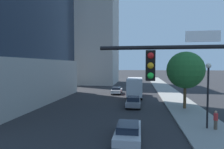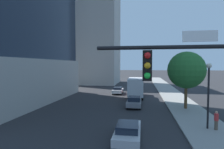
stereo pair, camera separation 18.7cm
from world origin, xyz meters
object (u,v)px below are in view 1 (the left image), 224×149
street_lamp (208,86)px  street_tree (185,70)px  box_truck (135,87)px  pedestrian_red_shirt (216,120)px  construction_building (91,28)px  car_gray (133,102)px  car_silver (128,131)px  traffic_light_pole (210,93)px  car_white (117,90)px

street_lamp → street_tree: street_tree is taller
box_truck → pedestrian_red_shirt: bearing=-64.6°
construction_building → box_truck: size_ratio=5.43×
car_gray → car_silver: size_ratio=0.92×
street_lamp → street_tree: size_ratio=0.79×
box_truck → street_tree: bearing=-49.6°
car_gray → pedestrian_red_shirt: 10.83m
traffic_light_pole → pedestrian_red_shirt: size_ratio=4.15×
car_gray → box_truck: bearing=90.0°
traffic_light_pole → car_silver: bearing=114.0°
car_gray → traffic_light_pole: bearing=-80.1°
car_gray → car_silver: bearing=-90.0°
street_lamp → car_gray: 10.73m
car_white → car_silver: 22.07m
car_silver → construction_building: bearing=108.7°
pedestrian_red_shirt → car_gray: bearing=131.7°
street_lamp → car_gray: size_ratio=1.34×
traffic_light_pole → street_lamp: (3.44, 10.22, -0.82)m
construction_building → pedestrian_red_shirt: (21.33, -38.89, -15.79)m
street_tree → pedestrian_red_shirt: 8.65m
car_gray → street_lamp: bearing=-49.9°
car_white → car_gray: (3.58, -10.80, 0.01)m
street_tree → car_silver: street_tree is taller
car_gray → pedestrian_red_shirt: bearing=-48.3°
car_gray → car_silver: car_gray is taller
traffic_light_pole → car_white: traffic_light_pole is taller
construction_building → car_gray: 37.50m
construction_building → street_tree: size_ratio=5.74×
traffic_light_pole → car_gray: (-3.16, 18.07, -3.97)m
pedestrian_red_shirt → box_truck: bearing=115.4°
traffic_light_pole → car_gray: bearing=99.9°
construction_building → pedestrian_red_shirt: construction_building is taller
construction_building → car_white: size_ratio=10.16×
pedestrian_red_shirt → car_silver: bearing=-158.1°
traffic_light_pole → pedestrian_red_shirt: traffic_light_pole is taller
construction_building → car_gray: construction_building is taller
street_tree → car_silver: size_ratio=1.56×
car_silver → pedestrian_red_shirt: 7.77m
street_tree → traffic_light_pole: bearing=-100.5°
construction_building → car_silver: (14.12, -41.79, -16.09)m
traffic_light_pole → car_gray: size_ratio=1.57×
car_silver → car_white: bearing=99.3°
box_truck → traffic_light_pole: bearing=-82.8°
car_gray → car_white: bearing=108.4°
car_white → pedestrian_red_shirt: bearing=-60.3°
street_lamp → street_tree: (-0.17, 7.40, 1.11)m
street_tree → box_truck: size_ratio=0.95×
car_white → street_lamp: bearing=-61.4°
car_silver → box_truck: bearing=90.0°
construction_building → box_truck: construction_building is taller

